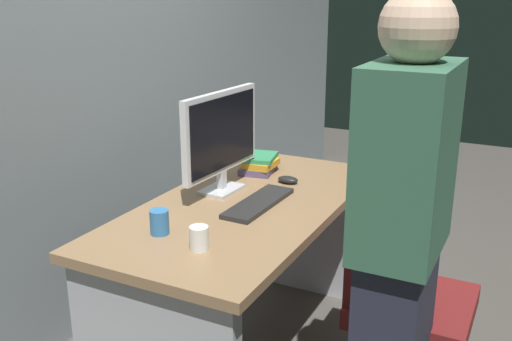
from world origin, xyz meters
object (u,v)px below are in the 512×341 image
at_px(keyboard, 259,203).
at_px(cup_near_keyboard, 199,238).
at_px(book_stack, 259,164).
at_px(cup_by_monitor, 159,222).
at_px(handbag, 398,288).
at_px(desk, 246,251).
at_px(mouse, 288,180).
at_px(person_at_desk, 399,252).
at_px(office_chair, 397,310).
at_px(monitor, 221,136).

distance_m(keyboard, cup_near_keyboard, 0.49).
bearing_deg(book_stack, cup_by_monitor, -179.57).
distance_m(cup_near_keyboard, handbag, 1.42).
xyz_separation_m(desk, mouse, (0.32, -0.06, 0.25)).
bearing_deg(cup_near_keyboard, book_stack, 13.25).
distance_m(mouse, cup_by_monitor, 0.78).
bearing_deg(cup_by_monitor, keyboard, -24.25).
bearing_deg(mouse, cup_near_keyboard, -178.90).
height_order(person_at_desk, cup_near_keyboard, person_at_desk).
distance_m(office_chair, handbag, 0.78).
bearing_deg(monitor, keyboard, -110.17).
height_order(office_chair, monitor, monitor).
height_order(mouse, book_stack, book_stack).
distance_m(person_at_desk, monitor, 1.04).
relative_size(office_chair, book_stack, 4.11).
relative_size(desk, handbag, 3.99).
distance_m(desk, office_chair, 0.70).
distance_m(desk, mouse, 0.40).
bearing_deg(office_chair, desk, 87.24).
relative_size(monitor, keyboard, 1.26).
bearing_deg(office_chair, mouse, 61.01).
height_order(cup_by_monitor, book_stack, cup_by_monitor).
distance_m(office_chair, cup_by_monitor, 0.99).
height_order(keyboard, handbag, keyboard).
distance_m(desk, handbag, 0.95).
bearing_deg(person_at_desk, book_stack, 48.23).
bearing_deg(handbag, office_chair, -168.12).
bearing_deg(handbag, book_stack, 112.06).
xyz_separation_m(cup_by_monitor, handbag, (1.12, -0.67, -0.66)).
bearing_deg(cup_near_keyboard, handbag, -21.58).
relative_size(cup_near_keyboard, cup_by_monitor, 0.91).
xyz_separation_m(person_at_desk, book_stack, (0.79, 0.89, -0.05)).
bearing_deg(mouse, keyboard, -178.83).
relative_size(keyboard, book_stack, 1.88).
xyz_separation_m(office_chair, person_at_desk, (-0.35, -0.06, 0.41)).
relative_size(mouse, cup_by_monitor, 1.06).
height_order(keyboard, mouse, mouse).
distance_m(keyboard, handbag, 1.04).
bearing_deg(person_at_desk, monitor, 63.11).
height_order(monitor, cup_by_monitor, monitor).
distance_m(office_chair, person_at_desk, 0.55).
relative_size(person_at_desk, book_stack, 7.17).
xyz_separation_m(cup_near_keyboard, book_stack, (0.90, 0.21, -0.00)).
distance_m(office_chair, cup_near_keyboard, 0.85).
bearing_deg(office_chair, cup_near_keyboard, 126.78).
bearing_deg(office_chair, person_at_desk, -169.96).
height_order(desk, monitor, monitor).
distance_m(person_at_desk, handbag, 1.29).
bearing_deg(mouse, monitor, 137.36).
xyz_separation_m(desk, cup_near_keyboard, (-0.49, -0.07, 0.27)).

